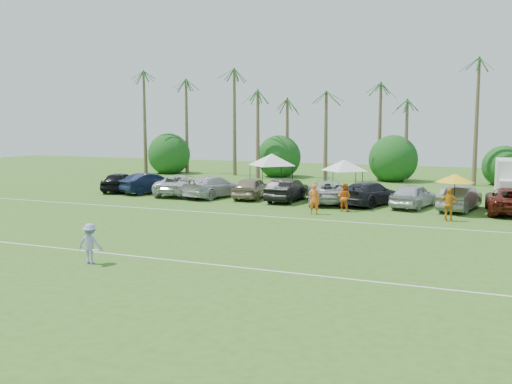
% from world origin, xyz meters
% --- Properties ---
extents(ground, '(120.00, 120.00, 0.00)m').
position_xyz_m(ground, '(0.00, 0.00, 0.00)').
color(ground, '#35611D').
rests_on(ground, ground).
extents(field_lines, '(80.00, 12.10, 0.01)m').
position_xyz_m(field_lines, '(0.00, 8.00, 0.01)').
color(field_lines, white).
rests_on(field_lines, ground).
extents(palm_tree_0, '(2.40, 2.40, 8.90)m').
position_xyz_m(palm_tree_0, '(-22.00, 38.00, 7.48)').
color(palm_tree_0, brown).
rests_on(palm_tree_0, ground).
extents(palm_tree_1, '(2.40, 2.40, 9.90)m').
position_xyz_m(palm_tree_1, '(-17.00, 38.00, 8.35)').
color(palm_tree_1, brown).
rests_on(palm_tree_1, ground).
extents(palm_tree_2, '(2.40, 2.40, 10.90)m').
position_xyz_m(palm_tree_2, '(-12.00, 38.00, 9.21)').
color(palm_tree_2, brown).
rests_on(palm_tree_2, ground).
extents(palm_tree_3, '(2.40, 2.40, 11.90)m').
position_xyz_m(palm_tree_3, '(-8.00, 38.00, 10.06)').
color(palm_tree_3, brown).
rests_on(palm_tree_3, ground).
extents(palm_tree_4, '(2.40, 2.40, 8.90)m').
position_xyz_m(palm_tree_4, '(-4.00, 38.00, 7.48)').
color(palm_tree_4, brown).
rests_on(palm_tree_4, ground).
extents(palm_tree_5, '(2.40, 2.40, 9.90)m').
position_xyz_m(palm_tree_5, '(0.00, 38.00, 8.35)').
color(palm_tree_5, brown).
rests_on(palm_tree_5, ground).
extents(palm_tree_6, '(2.40, 2.40, 10.90)m').
position_xyz_m(palm_tree_6, '(4.00, 38.00, 9.21)').
color(palm_tree_6, brown).
rests_on(palm_tree_6, ground).
extents(palm_tree_7, '(2.40, 2.40, 11.90)m').
position_xyz_m(palm_tree_7, '(8.00, 38.00, 10.06)').
color(palm_tree_7, brown).
rests_on(palm_tree_7, ground).
extents(palm_tree_8, '(2.40, 2.40, 8.90)m').
position_xyz_m(palm_tree_8, '(13.00, 38.00, 7.48)').
color(palm_tree_8, brown).
rests_on(palm_tree_8, ground).
extents(bush_tree_0, '(4.00, 4.00, 4.00)m').
position_xyz_m(bush_tree_0, '(-19.00, 39.00, 1.80)').
color(bush_tree_0, brown).
rests_on(bush_tree_0, ground).
extents(bush_tree_1, '(4.00, 4.00, 4.00)m').
position_xyz_m(bush_tree_1, '(-6.00, 39.00, 1.80)').
color(bush_tree_1, brown).
rests_on(bush_tree_1, ground).
extents(bush_tree_2, '(4.00, 4.00, 4.00)m').
position_xyz_m(bush_tree_2, '(6.00, 39.00, 1.80)').
color(bush_tree_2, brown).
rests_on(bush_tree_2, ground).
extents(bush_tree_3, '(4.00, 4.00, 4.00)m').
position_xyz_m(bush_tree_3, '(16.00, 39.00, 1.80)').
color(bush_tree_3, brown).
rests_on(bush_tree_3, ground).
extents(sideline_player_a, '(0.78, 0.59, 1.91)m').
position_xyz_m(sideline_player_a, '(4.80, 15.98, 0.95)').
color(sideline_player_a, orange).
rests_on(sideline_player_a, ground).
extents(sideline_player_b, '(1.02, 0.87, 1.85)m').
position_xyz_m(sideline_player_b, '(6.27, 17.84, 0.93)').
color(sideline_player_b, orange).
rests_on(sideline_player_b, ground).
extents(sideline_player_c, '(1.15, 0.49, 1.95)m').
position_xyz_m(sideline_player_c, '(12.85, 16.60, 0.98)').
color(sideline_player_c, orange).
rests_on(sideline_player_c, ground).
extents(canopy_tent_left, '(4.41, 4.41, 3.58)m').
position_xyz_m(canopy_tent_left, '(-2.68, 27.93, 3.06)').
color(canopy_tent_left, black).
rests_on(canopy_tent_left, ground).
extents(canopy_tent_right, '(3.93, 3.93, 3.19)m').
position_xyz_m(canopy_tent_right, '(3.83, 27.60, 2.73)').
color(canopy_tent_right, black).
rests_on(canopy_tent_right, ground).
extents(market_umbrella, '(2.32, 2.32, 2.58)m').
position_xyz_m(market_umbrella, '(12.96, 19.06, 2.32)').
color(market_umbrella, black).
rests_on(market_umbrella, ground).
extents(frisbee_player, '(1.18, 0.76, 1.66)m').
position_xyz_m(frisbee_player, '(0.05, 0.25, 0.83)').
color(frisbee_player, '#9499D1').
rests_on(frisbee_player, ground).
extents(parked_car_0, '(3.17, 5.18, 1.65)m').
position_xyz_m(parked_car_0, '(-13.68, 21.14, 0.82)').
color(parked_car_0, black).
rests_on(parked_car_0, ground).
extents(parked_car_1, '(3.50, 5.28, 1.65)m').
position_xyz_m(parked_car_1, '(-10.69, 21.10, 0.82)').
color(parked_car_1, black).
rests_on(parked_car_1, ground).
extents(parked_car_2, '(3.36, 6.19, 1.65)m').
position_xyz_m(parked_car_2, '(-7.71, 21.13, 0.82)').
color(parked_car_2, silver).
rests_on(parked_car_2, ground).
extents(parked_car_3, '(3.53, 6.05, 1.65)m').
position_xyz_m(parked_car_3, '(-4.72, 20.85, 0.82)').
color(parked_car_3, '#BABABA').
rests_on(parked_car_3, ground).
extents(parked_car_4, '(2.25, 4.95, 1.65)m').
position_xyz_m(parked_car_4, '(-1.73, 21.35, 0.82)').
color(parked_car_4, gray).
rests_on(parked_car_4, ground).
extents(parked_car_5, '(1.84, 5.03, 1.65)m').
position_xyz_m(parked_car_5, '(1.25, 20.94, 0.82)').
color(parked_car_5, black).
rests_on(parked_car_5, ground).
extents(parked_car_6, '(4.43, 6.48, 1.65)m').
position_xyz_m(parked_car_6, '(4.24, 21.12, 0.82)').
color(parked_car_6, '#AEB1B4').
rests_on(parked_car_6, ground).
extents(parked_car_7, '(3.97, 6.11, 1.65)m').
position_xyz_m(parked_car_7, '(7.23, 21.26, 0.82)').
color(parked_car_7, black).
rests_on(parked_car_7, ground).
extents(parked_car_8, '(2.97, 5.14, 1.65)m').
position_xyz_m(parked_car_8, '(10.21, 21.23, 0.82)').
color(parked_car_8, '#B4B5BD').
rests_on(parked_car_8, ground).
extents(parked_car_9, '(2.68, 5.24, 1.65)m').
position_xyz_m(parked_car_9, '(13.20, 21.10, 0.82)').
color(parked_car_9, slate).
rests_on(parked_car_9, ground).
extents(parked_car_10, '(3.05, 6.06, 1.65)m').
position_xyz_m(parked_car_10, '(16.19, 21.07, 0.82)').
color(parked_car_10, '#551910').
rests_on(parked_car_10, ground).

